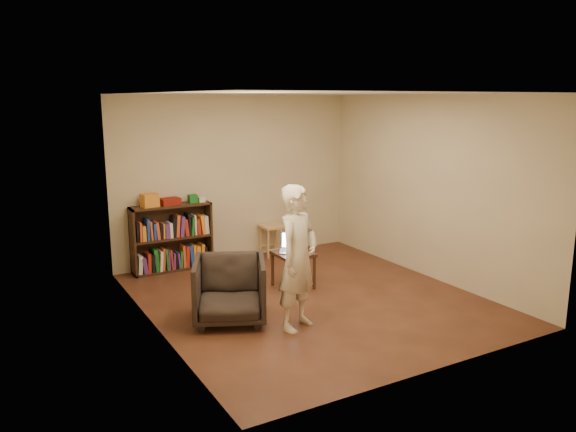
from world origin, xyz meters
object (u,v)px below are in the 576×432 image
bookshelf (172,241)px  stool (272,231)px  side_table (293,258)px  laptop (293,247)px  person (298,258)px  armchair (230,290)px

bookshelf → stool: bearing=-2.2°
side_table → stool: bearing=72.5°
laptop → person: person is taller
bookshelf → stool: size_ratio=2.34×
bookshelf → side_table: bearing=-53.4°
bookshelf → stool: bookshelf is taller
bookshelf → person: size_ratio=0.74×
bookshelf → stool: 1.67m
armchair → side_table: (1.24, 0.68, 0.03)m
laptop → side_table: bearing=-74.2°
bookshelf → person: 2.89m
stool → laptop: bearing=-107.4°
armchair → laptop: size_ratio=1.93×
bookshelf → stool: (1.67, -0.06, -0.03)m
bookshelf → person: (0.54, -2.82, 0.38)m
stool → side_table: bearing=-107.5°
stool → person: person is taller
person → side_table: bearing=35.6°
bookshelf → laptop: (1.20, -1.55, 0.11)m
bookshelf → side_table: size_ratio=2.43×
bookshelf → laptop: bearing=-52.1°
side_table → laptop: size_ratio=1.14×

